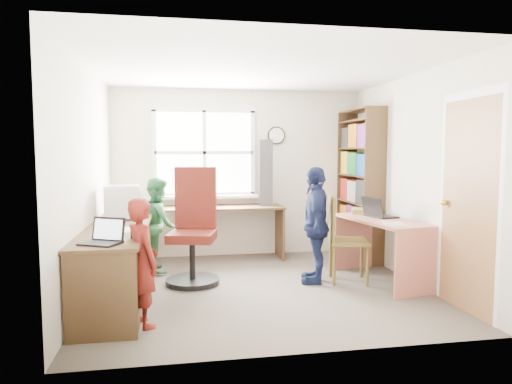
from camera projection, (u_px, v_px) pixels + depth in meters
room at (259, 178)px, 5.07m from camera, size 3.64×3.44×2.44m
l_desk at (136, 258)px, 4.53m from camera, size 2.38×2.95×0.75m
right_desk at (382, 236)px, 5.30m from camera, size 0.79×1.35×0.73m
bookshelf at (360, 188)px, 6.43m from camera, size 0.30×1.02×2.10m
swivel_chair at (194, 233)px, 5.28m from camera, size 0.74×0.74×1.33m
wooden_chair at (342, 236)px, 5.28m from camera, size 0.52×0.52×1.00m
crt_monitor at (123, 202)px, 5.18m from camera, size 0.41×0.37×0.38m
laptop_left at (104, 237)px, 3.79m from camera, size 0.38×0.36×0.21m
laptop_right at (377, 213)px, 5.43m from camera, size 0.37×0.42×0.25m
speaker_a at (126, 212)px, 5.09m from camera, size 0.10×0.10×0.18m
speaker_b at (129, 206)px, 5.62m from camera, size 0.10×0.10×0.19m
cd_tower at (266, 173)px, 6.46m from camera, size 0.21×0.19×0.93m
game_box at (364, 211)px, 5.77m from camera, size 0.39×0.39×0.06m
paper_a at (122, 230)px, 4.44m from camera, size 0.28×0.36×0.00m
paper_b at (393, 224)px, 4.93m from camera, size 0.31×0.38×0.00m
potted_plant at (203, 196)px, 6.37m from camera, size 0.17×0.14×0.28m
person_red at (142, 262)px, 3.93m from camera, size 0.43×0.49×1.12m
person_green at (159, 225)px, 5.75m from camera, size 0.52×0.63×1.19m
person_navy at (316, 225)px, 5.25m from camera, size 0.53×0.85×1.34m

